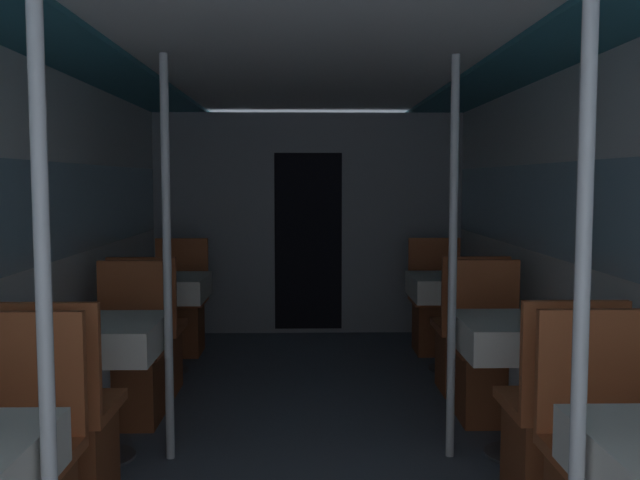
% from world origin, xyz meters
% --- Properties ---
extents(wall_left, '(0.05, 8.07, 2.10)m').
position_xyz_m(wall_left, '(-1.49, 2.63, 1.08)').
color(wall_left, silver).
rests_on(wall_left, ground_plane).
extents(wall_right, '(0.05, 8.07, 2.10)m').
position_xyz_m(wall_right, '(1.49, 2.63, 1.08)').
color(wall_right, silver).
rests_on(wall_right, ground_plane).
extents(ceiling_panel, '(2.99, 8.07, 0.07)m').
position_xyz_m(ceiling_panel, '(0.00, 2.63, 2.14)').
color(ceiling_panel, white).
rests_on(ceiling_panel, wall_left).
extents(bulkhead_far, '(2.93, 0.09, 2.10)m').
position_xyz_m(bulkhead_far, '(0.00, 5.49, 1.05)').
color(bulkhead_far, gray).
rests_on(bulkhead_far, ground_plane).
extents(support_pole_left_0, '(0.04, 0.04, 2.10)m').
position_xyz_m(support_pole_left_0, '(-0.74, 0.62, 1.05)').
color(support_pole_left_0, silver).
rests_on(support_pole_left_0, ground_plane).
extents(dining_table_left_1, '(0.63, 0.63, 0.73)m').
position_xyz_m(dining_table_left_1, '(-1.10, 2.35, 0.62)').
color(dining_table_left_1, '#4C4C51').
rests_on(dining_table_left_1, ground_plane).
extents(chair_left_near_1, '(0.45, 0.45, 0.96)m').
position_xyz_m(chair_left_near_1, '(-1.10, 1.77, 0.30)').
color(chair_left_near_1, brown).
rests_on(chair_left_near_1, ground_plane).
extents(chair_left_far_1, '(0.45, 0.45, 0.96)m').
position_xyz_m(chair_left_far_1, '(-1.10, 2.93, 0.30)').
color(chair_left_far_1, brown).
rests_on(chair_left_far_1, ground_plane).
extents(support_pole_left_1, '(0.04, 0.04, 2.10)m').
position_xyz_m(support_pole_left_1, '(-0.74, 2.35, 1.05)').
color(support_pole_left_1, silver).
rests_on(support_pole_left_1, ground_plane).
extents(dining_table_left_2, '(0.63, 0.63, 0.73)m').
position_xyz_m(dining_table_left_2, '(-1.10, 4.08, 0.62)').
color(dining_table_left_2, '#4C4C51').
rests_on(dining_table_left_2, ground_plane).
extents(chair_left_near_2, '(0.45, 0.45, 0.96)m').
position_xyz_m(chair_left_near_2, '(-1.10, 3.50, 0.30)').
color(chair_left_near_2, brown).
rests_on(chair_left_near_2, ground_plane).
extents(chair_left_far_2, '(0.45, 0.45, 0.96)m').
position_xyz_m(chair_left_far_2, '(-1.10, 4.66, 0.30)').
color(chair_left_far_2, brown).
rests_on(chair_left_far_2, ground_plane).
extents(support_pole_right_0, '(0.04, 0.04, 2.10)m').
position_xyz_m(support_pole_right_0, '(0.74, 0.62, 1.05)').
color(support_pole_right_0, silver).
rests_on(support_pole_right_0, ground_plane).
extents(dining_table_right_1, '(0.63, 0.63, 0.73)m').
position_xyz_m(dining_table_right_1, '(1.10, 2.35, 0.62)').
color(dining_table_right_1, '#4C4C51').
rests_on(dining_table_right_1, ground_plane).
extents(chair_right_near_1, '(0.45, 0.45, 0.96)m').
position_xyz_m(chair_right_near_1, '(1.10, 1.77, 0.30)').
color(chair_right_near_1, brown).
rests_on(chair_right_near_1, ground_plane).
extents(chair_right_far_1, '(0.45, 0.45, 0.96)m').
position_xyz_m(chair_right_far_1, '(1.10, 2.93, 0.30)').
color(chair_right_far_1, brown).
rests_on(chair_right_far_1, ground_plane).
extents(support_pole_right_1, '(0.04, 0.04, 2.10)m').
position_xyz_m(support_pole_right_1, '(0.74, 2.35, 1.05)').
color(support_pole_right_1, silver).
rests_on(support_pole_right_1, ground_plane).
extents(dining_table_right_2, '(0.63, 0.63, 0.73)m').
position_xyz_m(dining_table_right_2, '(1.10, 4.08, 0.62)').
color(dining_table_right_2, '#4C4C51').
rests_on(dining_table_right_2, ground_plane).
extents(chair_right_near_2, '(0.45, 0.45, 0.96)m').
position_xyz_m(chair_right_near_2, '(1.10, 3.50, 0.30)').
color(chair_right_near_2, brown).
rests_on(chair_right_near_2, ground_plane).
extents(chair_right_far_2, '(0.45, 0.45, 0.96)m').
position_xyz_m(chair_right_far_2, '(1.10, 4.66, 0.30)').
color(chair_right_far_2, brown).
rests_on(chair_right_far_2, ground_plane).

